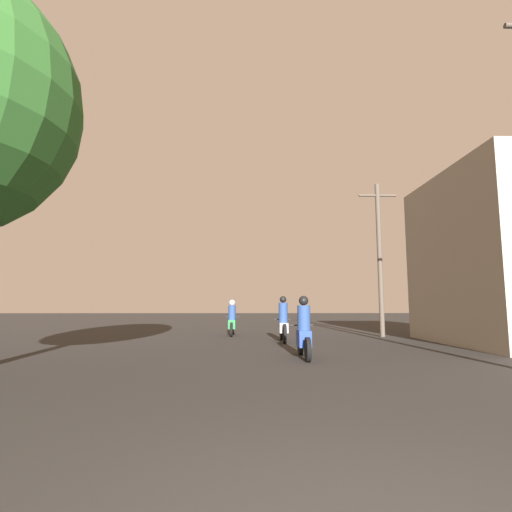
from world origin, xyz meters
TOP-DOWN VIEW (x-y plane):
  - motorcycle_blue at (0.76, 8.07)m, footprint 0.60×1.91m
  - motorcycle_silver at (0.62, 12.46)m, footprint 0.60×1.96m
  - motorcycle_green at (-1.32, 15.33)m, footprint 0.60×1.84m
  - utility_pole_far at (4.92, 14.62)m, footprint 1.60×0.20m

SIDE VIEW (x-z plane):
  - motorcycle_green at x=-1.32m, z-range -0.15..1.37m
  - motorcycle_blue at x=0.76m, z-range -0.14..1.40m
  - motorcycle_silver at x=0.62m, z-range -0.17..1.45m
  - utility_pole_far at x=4.92m, z-range 0.16..6.64m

